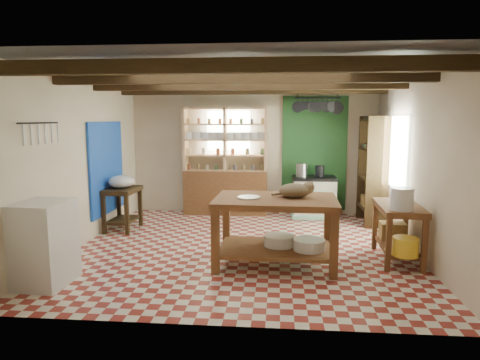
# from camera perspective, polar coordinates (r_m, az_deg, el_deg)

# --- Properties ---
(floor) EXTENTS (5.00, 5.00, 0.02)m
(floor) POSITION_cam_1_polar(r_m,az_deg,el_deg) (6.61, 0.40, -9.09)
(floor) COLOR maroon
(floor) RESTS_ON ground
(ceiling) EXTENTS (5.00, 5.00, 0.02)m
(ceiling) POSITION_cam_1_polar(r_m,az_deg,el_deg) (6.35, 0.42, 14.04)
(ceiling) COLOR #46464B
(ceiling) RESTS_ON wall_back
(wall_back) EXTENTS (5.00, 0.04, 2.60)m
(wall_back) POSITION_cam_1_polar(r_m,az_deg,el_deg) (8.83, 1.74, 3.95)
(wall_back) COLOR beige
(wall_back) RESTS_ON floor
(wall_front) EXTENTS (5.00, 0.04, 2.60)m
(wall_front) POSITION_cam_1_polar(r_m,az_deg,el_deg) (3.88, -2.61, -1.52)
(wall_front) COLOR beige
(wall_front) RESTS_ON floor
(wall_left) EXTENTS (0.04, 5.00, 2.60)m
(wall_left) POSITION_cam_1_polar(r_m,az_deg,el_deg) (7.01, -20.44, 2.32)
(wall_left) COLOR beige
(wall_left) RESTS_ON floor
(wall_right) EXTENTS (0.04, 5.00, 2.60)m
(wall_right) POSITION_cam_1_polar(r_m,az_deg,el_deg) (6.63, 22.50, 1.91)
(wall_right) COLOR beige
(wall_right) RESTS_ON floor
(ceiling_beams) EXTENTS (5.00, 3.80, 0.15)m
(ceiling_beams) POSITION_cam_1_polar(r_m,az_deg,el_deg) (6.33, 0.42, 12.96)
(ceiling_beams) COLOR #362613
(ceiling_beams) RESTS_ON ceiling
(blue_wall_patch) EXTENTS (0.04, 1.40, 1.60)m
(blue_wall_patch) POSITION_cam_1_polar(r_m,az_deg,el_deg) (7.83, -17.35, 1.56)
(blue_wall_patch) COLOR #1848B5
(blue_wall_patch) RESTS_ON wall_left
(green_wall_patch) EXTENTS (1.30, 0.04, 2.30)m
(green_wall_patch) POSITION_cam_1_polar(r_m,az_deg,el_deg) (8.82, 9.87, 3.50)
(green_wall_patch) COLOR #1F4D22
(green_wall_patch) RESTS_ON wall_back
(window_back) EXTENTS (0.90, 0.02, 0.80)m
(window_back) POSITION_cam_1_polar(r_m,az_deg,el_deg) (8.83, -1.52, 6.55)
(window_back) COLOR silver
(window_back) RESTS_ON wall_back
(window_right) EXTENTS (0.02, 1.30, 1.20)m
(window_right) POSITION_cam_1_polar(r_m,az_deg,el_deg) (7.57, 20.15, 3.50)
(window_right) COLOR silver
(window_right) RESTS_ON wall_right
(utensil_rail) EXTENTS (0.06, 0.90, 0.28)m
(utensil_rail) POSITION_cam_1_polar(r_m,az_deg,el_deg) (5.89, -25.16, 5.73)
(utensil_rail) COLOR black
(utensil_rail) RESTS_ON wall_left
(pot_rack) EXTENTS (0.86, 0.12, 0.36)m
(pot_rack) POSITION_cam_1_polar(r_m,az_deg,el_deg) (8.38, 10.27, 9.61)
(pot_rack) COLOR black
(pot_rack) RESTS_ON ceiling
(shelving_unit) EXTENTS (1.70, 0.34, 2.20)m
(shelving_unit) POSITION_cam_1_polar(r_m,az_deg,el_deg) (8.71, -1.96, 2.57)
(shelving_unit) COLOR #D8AB7D
(shelving_unit) RESTS_ON floor
(tall_rack) EXTENTS (0.40, 0.86, 2.00)m
(tall_rack) POSITION_cam_1_polar(r_m,az_deg,el_deg) (8.34, 17.28, 1.26)
(tall_rack) COLOR #362613
(tall_rack) RESTS_ON floor
(work_table) EXTENTS (1.64, 1.12, 0.91)m
(work_table) POSITION_cam_1_polar(r_m,az_deg,el_deg) (5.80, 4.71, -6.81)
(work_table) COLOR brown
(work_table) RESTS_ON floor
(stove) EXTENTS (0.85, 0.58, 0.82)m
(stove) POSITION_cam_1_polar(r_m,az_deg,el_deg) (8.61, 9.82, -2.25)
(stove) COLOR beige
(stove) RESTS_ON floor
(prep_table) EXTENTS (0.54, 0.76, 0.75)m
(prep_table) POSITION_cam_1_polar(r_m,az_deg,el_deg) (7.82, -15.38, -3.74)
(prep_table) COLOR #362613
(prep_table) RESTS_ON floor
(white_cabinet) EXTENTS (0.59, 0.69, 0.99)m
(white_cabinet) POSITION_cam_1_polar(r_m,az_deg,el_deg) (5.59, -24.66, -7.68)
(white_cabinet) COLOR silver
(white_cabinet) RESTS_ON floor
(right_counter) EXTENTS (0.60, 1.12, 0.78)m
(right_counter) POSITION_cam_1_polar(r_m,az_deg,el_deg) (6.34, 20.28, -6.58)
(right_counter) COLOR brown
(right_counter) RESTS_ON floor
(cat) EXTENTS (0.46, 0.38, 0.19)m
(cat) POSITION_cam_1_polar(r_m,az_deg,el_deg) (5.73, 7.30, -1.40)
(cat) COLOR olive
(cat) RESTS_ON work_table
(steel_tray) EXTENTS (0.32, 0.32, 0.02)m
(steel_tray) POSITION_cam_1_polar(r_m,az_deg,el_deg) (5.67, 1.21, -2.32)
(steel_tray) COLOR #AEAFB6
(steel_tray) RESTS_ON work_table
(basin_large) EXTENTS (0.43, 0.43, 0.14)m
(basin_large) POSITION_cam_1_polar(r_m,az_deg,el_deg) (5.88, 5.21, -8.03)
(basin_large) COLOR silver
(basin_large) RESTS_ON work_table
(basin_small) EXTENTS (0.43, 0.43, 0.15)m
(basin_small) POSITION_cam_1_polar(r_m,az_deg,el_deg) (5.74, 9.20, -8.51)
(basin_small) COLOR silver
(basin_small) RESTS_ON work_table
(kettle_left) EXTENTS (0.23, 0.23, 0.26)m
(kettle_left) POSITION_cam_1_polar(r_m,az_deg,el_deg) (8.51, 8.24, 1.32)
(kettle_left) COLOR #AEAFB6
(kettle_left) RESTS_ON stove
(kettle_right) EXTENTS (0.18, 0.18, 0.22)m
(kettle_right) POSITION_cam_1_polar(r_m,az_deg,el_deg) (8.55, 10.58, 1.18)
(kettle_right) COLOR black
(kettle_right) RESTS_ON stove
(enamel_bowl) EXTENTS (0.47, 0.47, 0.22)m
(enamel_bowl) POSITION_cam_1_polar(r_m,az_deg,el_deg) (7.74, -15.52, -0.20)
(enamel_bowl) COLOR silver
(enamel_bowl) RESTS_ON prep_table
(white_bucket) EXTENTS (0.30, 0.30, 0.29)m
(white_bucket) POSITION_cam_1_polar(r_m,az_deg,el_deg) (5.88, 20.79, -2.38)
(white_bucket) COLOR silver
(white_bucket) RESTS_ON right_counter
(wicker_basket) EXTENTS (0.37, 0.30, 0.25)m
(wicker_basket) POSITION_cam_1_polar(r_m,az_deg,el_deg) (6.64, 19.70, -6.43)
(wicker_basket) COLOR olive
(wicker_basket) RESTS_ON right_counter
(yellow_tub) EXTENTS (0.34, 0.34, 0.24)m
(yellow_tub) POSITION_cam_1_polar(r_m,az_deg,el_deg) (5.94, 21.18, -8.28)
(yellow_tub) COLOR yellow
(yellow_tub) RESTS_ON right_counter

